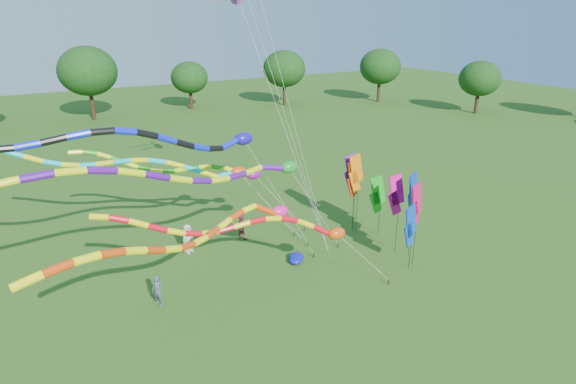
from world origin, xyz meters
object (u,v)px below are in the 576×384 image
tube_kite_red (254,228)px  person_c (241,227)px  person_b (157,291)px  blue_nylon_heap (299,257)px  person_a (188,239)px  tube_kite_orange (212,230)px

tube_kite_red → person_c: (2.29, 6.62, -3.08)m
tube_kite_red → person_b: (-4.30, 1.92, -3.08)m
person_b → tube_kite_red: bearing=23.5°
blue_nylon_heap → person_a: 6.63m
blue_nylon_heap → tube_kite_orange: bearing=-153.2°
tube_kite_orange → person_b: 5.16m
person_a → tube_kite_orange: bearing=-130.0°
tube_kite_red → person_a: tube_kite_red is taller
person_b → person_c: (6.59, 4.70, -0.00)m
blue_nylon_heap → person_a: person_a is taller
blue_nylon_heap → person_c: (-1.60, 4.31, 0.58)m
person_c → tube_kite_orange: bearing=115.2°
blue_nylon_heap → tube_kite_red: bearing=-149.4°
tube_kite_orange → blue_nylon_heap: size_ratio=9.60×
blue_nylon_heap → person_b: person_b is taller
person_b → person_c: size_ratio=1.00×
person_c → tube_kite_red: bearing=128.3°
person_a → person_c: (3.51, 0.14, -0.10)m
person_a → person_b: size_ratio=1.12×
tube_kite_orange → person_b: (-1.88, 2.81, -3.90)m
blue_nylon_heap → person_b: 8.22m
tube_kite_orange → person_c: bearing=34.9°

